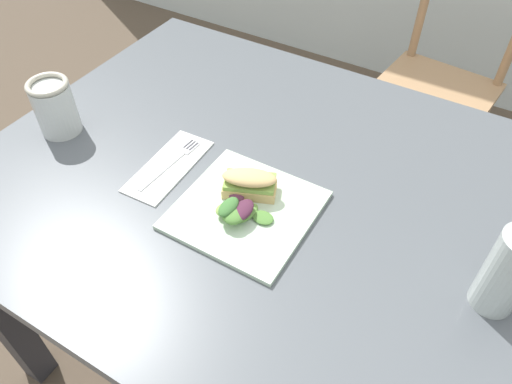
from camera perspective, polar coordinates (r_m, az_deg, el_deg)
The scene contains 10 objects.
ground_plane at distance 1.62m, azimuth -4.07°, elevation -18.81°, with size 9.26×9.26×0.00m, color brown.
dining_table at distance 1.10m, azimuth 2.73°, elevation -3.61°, with size 1.31×0.97×0.74m.
chair_wooden_far at distance 1.95m, azimuth 20.53°, elevation 11.59°, with size 0.44×0.44×0.87m.
plate_lunch at distance 0.96m, azimuth -1.22°, elevation -2.09°, with size 0.26×0.26×0.01m, color beige.
sandwich_half_front at distance 0.97m, azimuth -0.77°, elevation 1.07°, with size 0.12×0.09×0.06m.
salad_mixed_greens at distance 0.93m, azimuth -2.31°, elevation -2.16°, with size 0.12×0.10×0.04m.
napkin_folded at distance 1.07m, azimuth -10.17°, elevation 3.00°, with size 0.09×0.22×0.00m, color white.
fork_on_napkin at distance 1.08m, azimuth -9.60°, elevation 3.67°, with size 0.03×0.19×0.00m.
bottle_cold_brew at distance 0.87m, azimuth 27.24°, elevation -8.52°, with size 0.07×0.07×0.22m.
mason_jar_iced_tea at distance 1.21m, azimuth -22.38°, elevation 8.93°, with size 0.09×0.09×0.13m.
Camera 1 is at (0.44, -0.53, 1.46)m, focal length 34.21 mm.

